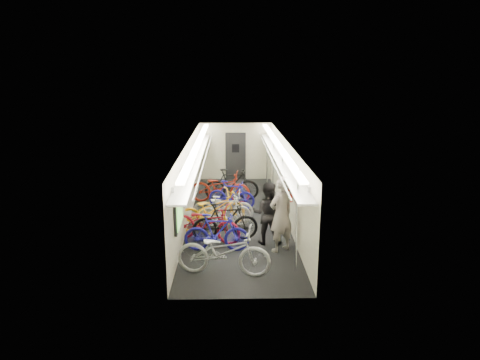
{
  "coord_description": "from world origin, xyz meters",
  "views": [
    {
      "loc": [
        -0.23,
        -12.76,
        4.43
      ],
      "look_at": [
        0.08,
        0.25,
        1.15
      ],
      "focal_mm": 32.0,
      "sensor_mm": 36.0,
      "label": 1
    }
  ],
  "objects_px": {
    "bicycle_0": "(224,251)",
    "backpack": "(287,195)",
    "bicycle_1": "(217,233)",
    "passenger_mid": "(267,213)",
    "passenger_near": "(281,214)"
  },
  "relations": [
    {
      "from": "bicycle_0",
      "to": "bicycle_1",
      "type": "bearing_deg",
      "value": 18.0
    },
    {
      "from": "passenger_near",
      "to": "passenger_mid",
      "type": "distance_m",
      "value": 0.61
    },
    {
      "from": "passenger_mid",
      "to": "backpack",
      "type": "distance_m",
      "value": 0.74
    },
    {
      "from": "passenger_mid",
      "to": "bicycle_1",
      "type": "bearing_deg",
      "value": 31.44
    },
    {
      "from": "bicycle_1",
      "to": "passenger_mid",
      "type": "height_order",
      "value": "passenger_mid"
    },
    {
      "from": "passenger_near",
      "to": "backpack",
      "type": "bearing_deg",
      "value": -142.67
    },
    {
      "from": "bicycle_1",
      "to": "passenger_near",
      "type": "relative_size",
      "value": 0.85
    },
    {
      "from": "passenger_near",
      "to": "passenger_mid",
      "type": "bearing_deg",
      "value": -93.65
    },
    {
      "from": "bicycle_1",
      "to": "backpack",
      "type": "distance_m",
      "value": 2.15
    },
    {
      "from": "bicycle_0",
      "to": "backpack",
      "type": "distance_m",
      "value": 2.72
    },
    {
      "from": "bicycle_0",
      "to": "passenger_near",
      "type": "relative_size",
      "value": 1.09
    },
    {
      "from": "passenger_near",
      "to": "backpack",
      "type": "height_order",
      "value": "passenger_near"
    },
    {
      "from": "passenger_near",
      "to": "passenger_mid",
      "type": "height_order",
      "value": "passenger_near"
    },
    {
      "from": "backpack",
      "to": "passenger_mid",
      "type": "bearing_deg",
      "value": -162.0
    },
    {
      "from": "passenger_mid",
      "to": "bicycle_0",
      "type": "bearing_deg",
      "value": 68.97
    }
  ]
}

